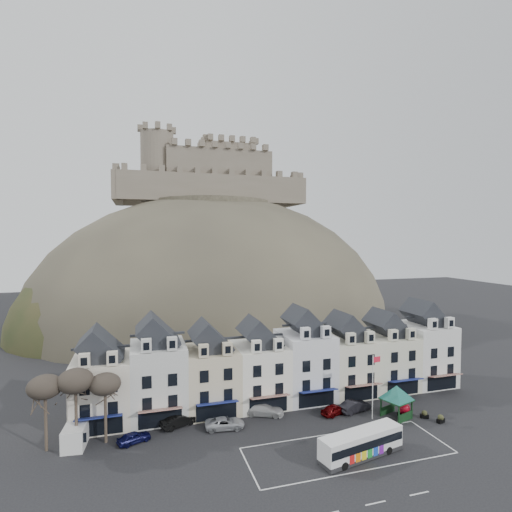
{
  "coord_description": "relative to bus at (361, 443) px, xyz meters",
  "views": [
    {
      "loc": [
        -19.4,
        -35.92,
        22.95
      ],
      "look_at": [
        -1.47,
        24.0,
        19.93
      ],
      "focal_mm": 28.0,
      "sensor_mm": 36.0,
      "label": 1
    }
  ],
  "objects": [
    {
      "name": "tree_left_near",
      "position": [
        -25.71,
        10.74,
        5.04
      ],
      "size": [
        3.43,
        3.43,
        7.84
      ],
      "color": "#3C3226",
      "rests_on": "ground"
    },
    {
      "name": "car_white",
      "position": [
        -6.75,
        12.24,
        -0.76
      ],
      "size": [
        5.58,
        4.07,
        1.5
      ],
      "primitive_type": "imported",
      "rotation": [
        0.0,
        0.0,
        1.14
      ],
      "color": "silver",
      "rests_on": "ground"
    },
    {
      "name": "tree_left_far",
      "position": [
        -31.71,
        10.74,
        5.38
      ],
      "size": [
        3.61,
        3.61,
        8.24
      ],
      "color": "#3C3226",
      "rests_on": "ground"
    },
    {
      "name": "bus_shelter",
      "position": [
        9.17,
        6.72,
        1.68
      ],
      "size": [
        6.17,
        6.17,
        4.12
      ],
      "rotation": [
        0.0,
        0.0,
        0.32
      ],
      "color": "black",
      "rests_on": "ground"
    },
    {
      "name": "bus",
      "position": [
        0.0,
        0.0,
        0.0
      ],
      "size": [
        9.97,
        4.15,
        2.74
      ],
      "rotation": [
        0.0,
        0.0,
        0.2
      ],
      "color": "#262628",
      "rests_on": "ground"
    },
    {
      "name": "car_maroon",
      "position": [
        2.09,
        9.74,
        -0.85
      ],
      "size": [
        4.21,
        2.75,
        1.33
      ],
      "primitive_type": "imported",
      "rotation": [
        0.0,
        0.0,
        1.9
      ],
      "color": "#4D0405",
      "rests_on": "ground"
    },
    {
      "name": "coach_bay_markings",
      "position": [
        -0.71,
        1.49,
        -1.52
      ],
      "size": [
        22.0,
        7.5,
        0.01
      ],
      "primitive_type": "cube",
      "color": "silver",
      "rests_on": "ground"
    },
    {
      "name": "planter_west",
      "position": [
        13.56,
        3.93,
        -1.03
      ],
      "size": [
        1.11,
        0.75,
        1.01
      ],
      "rotation": [
        0.0,
        0.0,
        0.26
      ],
      "color": "black",
      "rests_on": "ground"
    },
    {
      "name": "car_black",
      "position": [
        -17.51,
        12.24,
        -0.78
      ],
      "size": [
        4.7,
        3.14,
        1.46
      ],
      "primitive_type": "imported",
      "rotation": [
        0.0,
        0.0,
        1.97
      ],
      "color": "black",
      "rests_on": "ground"
    },
    {
      "name": "car_navy",
      "position": [
        -22.71,
        9.74,
        -0.89
      ],
      "size": [
        3.96,
        2.75,
        1.25
      ],
      "primitive_type": "imported",
      "rotation": [
        0.0,
        0.0,
        1.95
      ],
      "color": "#0B0C39",
      "rests_on": "ground"
    },
    {
      "name": "castle_hill",
      "position": [
        -1.46,
        69.19,
        -1.41
      ],
      "size": [
        100.0,
        76.0,
        68.0
      ],
      "color": "#3C392F",
      "rests_on": "ground"
    },
    {
      "name": "car_charcoal",
      "position": [
        5.01,
        9.74,
        -0.77
      ],
      "size": [
        4.76,
        2.65,
        1.49
      ],
      "primitive_type": "imported",
      "rotation": [
        0.0,
        0.0,
        1.82
      ],
      "color": "black",
      "rests_on": "ground"
    },
    {
      "name": "flagpole",
      "position": [
        6.12,
        7.24,
        3.13
      ],
      "size": [
        1.17,
        0.21,
        8.14
      ],
      "rotation": [
        0.0,
        0.0,
        0.12
      ],
      "color": "silver",
      "rests_on": "ground"
    },
    {
      "name": "ground",
      "position": [
        -2.71,
        0.24,
        -1.52
      ],
      "size": [
        300.0,
        300.0,
        0.0
      ],
      "primitive_type": "plane",
      "color": "black",
      "rests_on": "ground"
    },
    {
      "name": "car_silver",
      "position": [
        -12.31,
        10.08,
        -0.86
      ],
      "size": [
        4.87,
        2.71,
        1.31
      ],
      "primitive_type": "imported",
      "rotation": [
        0.0,
        0.0,
        1.45
      ],
      "color": "#A9ABB1",
      "rests_on": "ground"
    },
    {
      "name": "planter_east",
      "position": [
        12.52,
        5.57,
        -1.05
      ],
      "size": [
        1.08,
        0.78,
        0.97
      ],
      "rotation": [
        0.0,
        0.0,
        -0.34
      ],
      "color": "black",
      "rests_on": "ground"
    },
    {
      "name": "red_buoy",
      "position": [
        10.33,
        6.7,
        -0.6
      ],
      "size": [
        1.44,
        1.44,
        1.78
      ],
      "rotation": [
        0.0,
        0.0,
        0.22
      ],
      "color": "black",
      "rests_on": "ground"
    },
    {
      "name": "white_van",
      "position": [
        -28.79,
        11.47,
        -0.34
      ],
      "size": [
        2.68,
        5.32,
        2.34
      ],
      "rotation": [
        0.0,
        0.0,
        -0.09
      ],
      "color": "white",
      "rests_on": "ground"
    },
    {
      "name": "castle",
      "position": [
        -2.21,
        76.17,
        38.68
      ],
      "size": [
        50.2,
        22.2,
        22.0
      ],
      "color": "#6C6152",
      "rests_on": "ground"
    },
    {
      "name": "tree_left_mid",
      "position": [
        -28.71,
        10.74,
        5.73
      ],
      "size": [
        3.78,
        3.78,
        8.64
      ],
      "color": "#3C3226",
      "rests_on": "ground"
    },
    {
      "name": "townhouse_terrace",
      "position": [
        -2.57,
        16.21,
        3.78
      ],
      "size": [
        54.4,
        9.35,
        11.8
      ],
      "color": "silver",
      "rests_on": "ground"
    }
  ]
}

